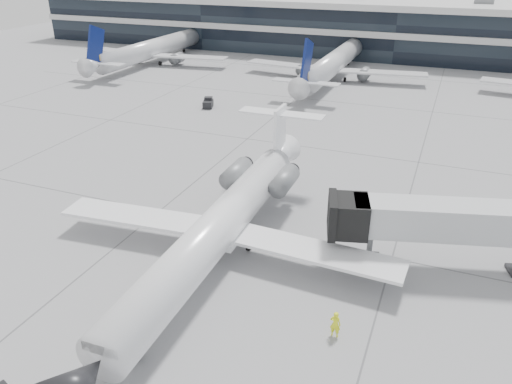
% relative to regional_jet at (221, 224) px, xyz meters
% --- Properties ---
extents(ground, '(220.00, 220.00, 0.00)m').
position_rel_regional_jet_xyz_m(ground, '(1.94, 4.18, -2.63)').
color(ground, gray).
rests_on(ground, ground).
extents(terminal, '(170.00, 22.00, 10.00)m').
position_rel_regional_jet_xyz_m(terminal, '(1.94, 86.18, 2.37)').
color(terminal, black).
rests_on(terminal, ground).
extents(bg_jet_left, '(32.00, 40.00, 9.60)m').
position_rel_regional_jet_xyz_m(bg_jet_left, '(-43.06, 59.18, -2.63)').
color(bg_jet_left, silver).
rests_on(bg_jet_left, ground).
extents(bg_jet_center, '(32.00, 40.00, 9.60)m').
position_rel_regional_jet_xyz_m(bg_jet_center, '(-6.06, 59.18, -2.63)').
color(bg_jet_center, silver).
rests_on(bg_jet_center, ground).
extents(regional_jet, '(26.72, 33.23, 7.69)m').
position_rel_regional_jet_xyz_m(regional_jet, '(0.00, 0.00, 0.00)').
color(regional_jet, white).
rests_on(regional_jet, ground).
extents(jet_bridge, '(16.32, 7.15, 5.31)m').
position_rel_regional_jet_xyz_m(jet_bridge, '(16.15, 4.46, 1.24)').
color(jet_bridge, silver).
rests_on(jet_bridge, ground).
extents(ramp_worker, '(0.66, 0.44, 1.76)m').
position_rel_regional_jet_xyz_m(ramp_worker, '(9.94, -5.50, -1.75)').
color(ramp_worker, '#F2FF1A').
rests_on(ramp_worker, ground).
extents(traffic_cone, '(0.57, 0.57, 0.64)m').
position_rel_regional_jet_xyz_m(traffic_cone, '(-2.35, 10.45, -2.32)').
color(traffic_cone, '#FF5D0D').
rests_on(traffic_cone, ground).
extents(far_tug, '(1.95, 2.53, 1.42)m').
position_rel_regional_jet_xyz_m(far_tug, '(-18.53, 34.47, -1.99)').
color(far_tug, black).
rests_on(far_tug, ground).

